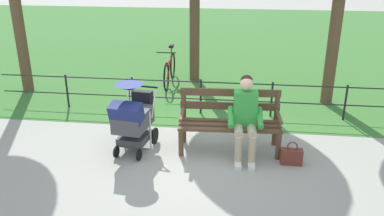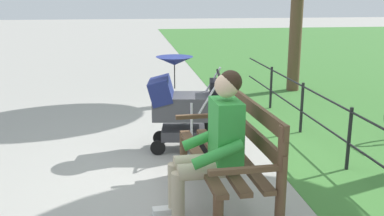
{
  "view_description": "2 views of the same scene",
  "coord_description": "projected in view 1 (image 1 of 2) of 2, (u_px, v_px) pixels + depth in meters",
  "views": [
    {
      "loc": [
        -0.73,
        5.79,
        3.02
      ],
      "look_at": [
        -0.03,
        0.13,
        0.77
      ],
      "focal_mm": 37.61,
      "sensor_mm": 36.0,
      "label": 1
    },
    {
      "loc": [
        -4.31,
        0.77,
        1.87
      ],
      "look_at": [
        0.02,
        0.16,
        0.75
      ],
      "focal_mm": 42.04,
      "sensor_mm": 36.0,
      "label": 2
    }
  ],
  "objects": [
    {
      "name": "ground_plane",
      "position": [
        191.0,
        149.0,
        6.54
      ],
      "size": [
        60.0,
        60.0,
        0.0
      ],
      "primitive_type": "plane",
      "color": "#9E9B93"
    },
    {
      "name": "grass_lawn",
      "position": [
        221.0,
        38.0,
        14.66
      ],
      "size": [
        40.0,
        16.0,
        0.01
      ],
      "primitive_type": "cube",
      "color": "#3D7533",
      "rests_on": "ground"
    },
    {
      "name": "park_bench",
      "position": [
        230.0,
        118.0,
        6.38
      ],
      "size": [
        1.62,
        0.67,
        0.96
      ],
      "color": "brown",
      "rests_on": "ground"
    },
    {
      "name": "person_on_bench",
      "position": [
        245.0,
        115.0,
        6.09
      ],
      "size": [
        0.55,
        0.74,
        1.28
      ],
      "color": "tan",
      "rests_on": "ground"
    },
    {
      "name": "stroller",
      "position": [
        133.0,
        117.0,
        6.26
      ],
      "size": [
        0.61,
        0.94,
        1.15
      ],
      "color": "black",
      "rests_on": "ground"
    },
    {
      "name": "handbag",
      "position": [
        292.0,
        156.0,
        6.04
      ],
      "size": [
        0.32,
        0.14,
        0.37
      ],
      "color": "brown",
      "rests_on": "ground"
    },
    {
      "name": "park_fence",
      "position": [
        215.0,
        94.0,
        7.78
      ],
      "size": [
        8.2,
        0.04,
        0.7
      ],
      "color": "black",
      "rests_on": "ground"
    },
    {
      "name": "bicycle",
      "position": [
        170.0,
        69.0,
        9.58
      ],
      "size": [
        0.44,
        1.66,
        0.89
      ],
      "color": "black",
      "rests_on": "ground"
    }
  ]
}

